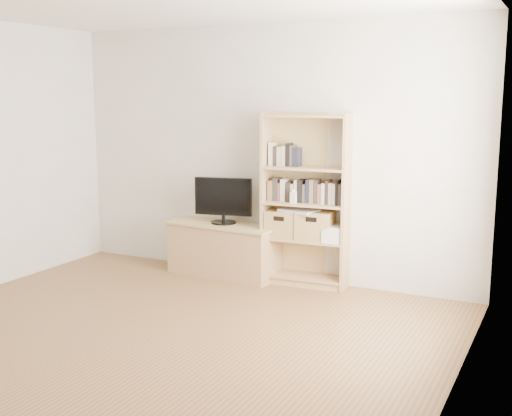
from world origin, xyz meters
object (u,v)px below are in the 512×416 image
Objects in this scene: tv_stand at (224,250)px; laptop at (299,210)px; basket_left at (284,223)px; bookshelf at (306,201)px; television at (223,201)px; basket_right at (315,225)px; baby_monitor at (293,198)px.

tv_stand is 3.27× the size of laptop.
laptop reaches higher than basket_left.
tv_stand is at bearing -179.81° from bookshelf.
bookshelf is 5.31× the size of basket_left.
tv_stand is 3.62× the size of basket_left.
bookshelf is (0.90, 0.07, 0.59)m from tv_stand.
television is 0.70m from basket_left.
basket_right reaches higher than basket_left.
television is 0.84m from laptop.
baby_monitor is 0.35× the size of basket_left.
bookshelf is 0.12m from laptop.
laptop is (0.84, 0.05, 0.49)m from tv_stand.
television is 1.88× the size of basket_left.
basket_right reaches higher than tv_stand.
bookshelf is at bearing 1.71° from basket_left.
bookshelf is at bearing 8.24° from tv_stand.
laptop is at bearing -8.79° from television.
bookshelf reaches higher than baby_monitor.
baby_monitor is at bearing 1.49° from tv_stand.
baby_monitor is (0.81, -0.04, 0.10)m from television.
bookshelf is 2.82× the size of television.
laptop is (0.03, 0.08, -0.14)m from baby_monitor.
television is at bearing 179.86° from baby_monitor.
tv_stand is 0.75m from basket_left.
television is at bearing -179.64° from basket_left.
basket_left is 0.94× the size of basket_right.
laptop is (0.17, 0.00, 0.15)m from basket_left.
bookshelf is at bearing 176.31° from basket_right.
bookshelf is 0.26m from basket_right.
basket_right is at bearing -8.01° from television.
baby_monitor is 0.35m from basket_right.
baby_monitor reaches higher than tv_stand.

